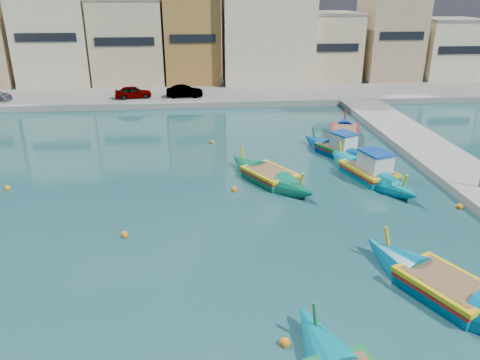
# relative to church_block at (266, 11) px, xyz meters

# --- Properties ---
(ground) EXTENTS (160.00, 160.00, 0.00)m
(ground) POSITION_rel_church_block_xyz_m (-10.00, -40.00, -8.41)
(ground) COLOR #164444
(ground) RESTS_ON ground
(north_quay) EXTENTS (80.00, 8.00, 0.60)m
(north_quay) POSITION_rel_church_block_xyz_m (-10.00, -8.00, -8.11)
(north_quay) COLOR gray
(north_quay) RESTS_ON ground
(north_townhouses) EXTENTS (83.20, 7.87, 10.19)m
(north_townhouses) POSITION_rel_church_block_xyz_m (-3.32, -0.64, -3.41)
(north_townhouses) COLOR beige
(north_townhouses) RESTS_ON ground
(church_block) EXTENTS (10.00, 10.00, 19.10)m
(church_block) POSITION_rel_church_block_xyz_m (0.00, 0.00, 0.00)
(church_block) COLOR beige
(church_block) RESTS_ON ground
(parked_cars) EXTENTS (22.77, 2.03, 1.22)m
(parked_cars) POSITION_rel_church_block_xyz_m (-18.54, -9.50, -7.21)
(parked_cars) COLOR #4C1919
(parked_cars) RESTS_ON north_quay
(luzzu_turquoise_cabin) EXTENTS (4.43, 9.16, 2.88)m
(luzzu_turquoise_cabin) POSITION_rel_church_block_xyz_m (2.19, -30.99, -8.06)
(luzzu_turquoise_cabin) COLOR #008EA2
(luzzu_turquoise_cabin) RESTS_ON ground
(luzzu_blue_cabin) EXTENTS (5.02, 7.38, 2.62)m
(luzzu_blue_cabin) POSITION_rel_church_block_xyz_m (1.57, -26.62, -8.09)
(luzzu_blue_cabin) COLOR #004C9E
(luzzu_blue_cabin) RESTS_ON ground
(luzzu_cyan_mid) EXTENTS (4.65, 9.11, 2.63)m
(luzzu_cyan_mid) POSITION_rel_church_block_xyz_m (3.14, -22.68, -8.13)
(luzzu_cyan_mid) COLOR #0021AD
(luzzu_cyan_mid) RESTS_ON ground
(luzzu_green) EXTENTS (5.70, 7.80, 2.48)m
(luzzu_green) POSITION_rel_church_block_xyz_m (-3.95, -30.96, -8.14)
(luzzu_green) COLOR #0B7352
(luzzu_green) RESTS_ON ground
(luzzu_cyan_south) EXTENTS (5.60, 8.61, 2.65)m
(luzzu_cyan_south) POSITION_rel_church_block_xyz_m (0.98, -42.89, -8.12)
(luzzu_cyan_south) COLOR #00739C
(luzzu_cyan_south) RESTS_ON ground
(mooring_buoys) EXTENTS (25.17, 22.10, 0.36)m
(mooring_buoys) POSITION_rel_church_block_xyz_m (-7.38, -33.96, -8.33)
(mooring_buoys) COLOR orange
(mooring_buoys) RESTS_ON ground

